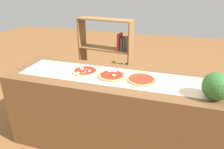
# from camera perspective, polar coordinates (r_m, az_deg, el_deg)

# --- Properties ---
(ground_plane) EXTENTS (12.00, 12.00, 0.00)m
(ground_plane) POSITION_cam_1_polar(r_m,az_deg,el_deg) (2.77, -0.00, -17.77)
(ground_plane) COLOR brown
(counter) EXTENTS (2.31, 0.76, 0.91)m
(counter) POSITION_cam_1_polar(r_m,az_deg,el_deg) (2.49, -0.00, -9.98)
(counter) COLOR brown
(counter) RESTS_ON ground_plane
(parchment_paper) EXTENTS (2.06, 0.47, 0.00)m
(parchment_paper) POSITION_cam_1_polar(r_m,az_deg,el_deg) (2.27, -0.00, -0.44)
(parchment_paper) COLOR beige
(parchment_paper) RESTS_ON counter
(pizza_mozzarella_0) EXTENTS (0.29, 0.29, 0.03)m
(pizza_mozzarella_0) POSITION_cam_1_polar(r_m,az_deg,el_deg) (2.38, -7.30, 0.93)
(pizza_mozzarella_0) COLOR #E5C17F
(pizza_mozzarella_0) RESTS_ON parchment_paper
(pizza_mozzarella_1) EXTENTS (0.29, 0.29, 0.03)m
(pizza_mozzarella_1) POSITION_cam_1_polar(r_m,az_deg,el_deg) (2.26, -0.07, -0.26)
(pizza_mozzarella_1) COLOR tan
(pizza_mozzarella_1) RESTS_ON parchment_paper
(pizza_plain_2) EXTENTS (0.30, 0.30, 0.02)m
(pizza_plain_2) POSITION_cam_1_polar(r_m,az_deg,el_deg) (2.19, 7.98, -1.33)
(pizza_plain_2) COLOR tan
(pizza_plain_2) RESTS_ON parchment_paper
(watermelon) EXTENTS (0.24, 0.24, 0.24)m
(watermelon) POSITION_cam_1_polar(r_m,az_deg,el_deg) (2.00, 26.62, -2.87)
(watermelon) COLOR #2D6628
(watermelon) RESTS_ON counter
(bookshelf) EXTENTS (0.85, 0.31, 1.35)m
(bookshelf) POSITION_cam_1_polar(r_m,az_deg,el_deg) (3.30, -0.00, 2.11)
(bookshelf) COLOR brown
(bookshelf) RESTS_ON ground_plane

